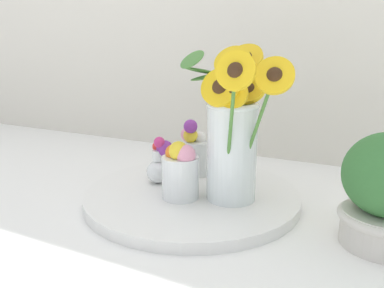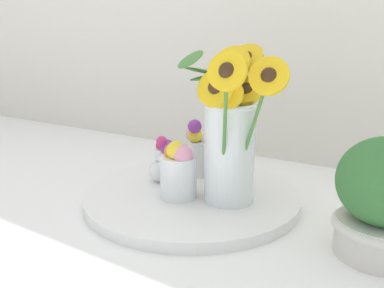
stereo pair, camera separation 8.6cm
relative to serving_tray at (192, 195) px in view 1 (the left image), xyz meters
name	(u,v)px [view 1 (the left image)]	position (x,y,z in m)	size (l,w,h in m)	color
ground_plane	(188,214)	(0.03, -0.08, -0.01)	(6.00, 6.00, 0.00)	white
serving_tray	(192,195)	(0.00, 0.00, 0.00)	(0.50, 0.50, 0.02)	white
mason_jar_sunflowers	(232,134)	(0.10, -0.01, 0.16)	(0.26, 0.22, 0.34)	silver
vase_small_center	(180,171)	(0.00, -0.05, 0.07)	(0.08, 0.08, 0.13)	white
vase_bulb_right	(160,161)	(-0.10, 0.01, 0.07)	(0.06, 0.06, 0.12)	white
vase_small_back	(195,148)	(-0.04, 0.10, 0.08)	(0.08, 0.06, 0.15)	white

